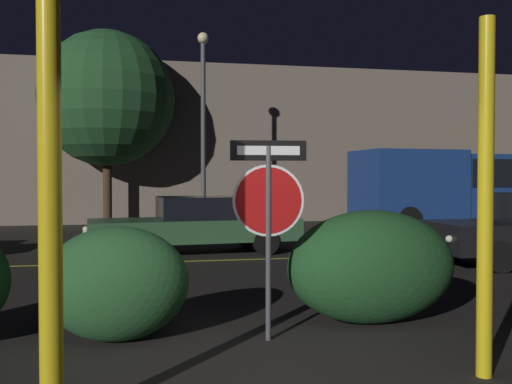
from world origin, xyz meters
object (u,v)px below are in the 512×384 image
(hedge_bush_3, at_px, (372,267))
(street_lamp, at_px, (203,114))
(delivery_truck, at_px, (437,184))
(hedge_bush_2, at_px, (117,284))
(stop_sign, at_px, (268,201))
(yellow_pole_right, at_px, (486,198))
(yellow_pole_left, at_px, (50,212))
(passing_car_2, at_px, (196,225))
(tree_0, at_px, (107,99))

(hedge_bush_3, relative_size, street_lamp, 0.32)
(delivery_truck, bearing_deg, hedge_bush_2, -45.26)
(stop_sign, height_order, yellow_pole_right, yellow_pole_right)
(yellow_pole_left, bearing_deg, passing_car_2, 78.51)
(hedge_bush_2, bearing_deg, passing_car_2, 77.84)
(stop_sign, height_order, hedge_bush_2, stop_sign)
(stop_sign, relative_size, hedge_bush_3, 1.03)
(yellow_pole_left, relative_size, hedge_bush_2, 1.97)
(passing_car_2, height_order, street_lamp, street_lamp)
(yellow_pole_left, xyz_separation_m, tree_0, (-0.59, 17.22, 3.10))
(passing_car_2, bearing_deg, hedge_bush_3, -173.27)
(yellow_pole_right, bearing_deg, tree_0, 104.02)
(stop_sign, distance_m, tree_0, 15.86)
(hedge_bush_2, distance_m, hedge_bush_3, 3.03)
(delivery_truck, bearing_deg, yellow_pole_left, -41.59)
(yellow_pole_left, xyz_separation_m, hedge_bush_2, (0.36, 2.17, -0.91))
(stop_sign, relative_size, delivery_truck, 0.38)
(stop_sign, bearing_deg, yellow_pole_right, -36.92)
(hedge_bush_3, xyz_separation_m, street_lamp, (-0.76, 12.12, 3.16))
(stop_sign, xyz_separation_m, yellow_pole_right, (1.64, -1.50, 0.07))
(hedge_bush_2, distance_m, tree_0, 15.60)
(yellow_pole_right, bearing_deg, yellow_pole_left, -173.97)
(yellow_pole_right, relative_size, hedge_bush_3, 1.51)
(street_lamp, bearing_deg, hedge_bush_3, -86.43)
(hedge_bush_3, distance_m, delivery_truck, 14.20)
(hedge_bush_3, xyz_separation_m, delivery_truck, (7.52, 12.01, 0.87))
(hedge_bush_3, height_order, passing_car_2, hedge_bush_3)
(passing_car_2, bearing_deg, delivery_truck, -66.03)
(hedge_bush_2, bearing_deg, delivery_truck, 49.11)
(stop_sign, height_order, street_lamp, street_lamp)
(yellow_pole_right, bearing_deg, hedge_bush_3, 97.08)
(stop_sign, height_order, delivery_truck, delivery_truck)
(yellow_pole_left, bearing_deg, yellow_pole_right, 6.03)
(yellow_pole_left, relative_size, street_lamp, 0.47)
(hedge_bush_3, bearing_deg, hedge_bush_2, -176.87)
(delivery_truck, bearing_deg, passing_car_2, -65.01)
(passing_car_2, bearing_deg, street_lamp, -13.45)
(hedge_bush_3, bearing_deg, yellow_pole_right, -82.92)
(passing_car_2, bearing_deg, yellow_pole_left, 163.12)
(hedge_bush_2, bearing_deg, stop_sign, -10.24)
(yellow_pole_left, xyz_separation_m, delivery_truck, (10.90, 14.35, 0.02))
(yellow_pole_right, relative_size, passing_car_2, 0.63)
(yellow_pole_left, bearing_deg, street_lamp, 79.72)
(stop_sign, bearing_deg, delivery_truck, 59.94)
(tree_0, bearing_deg, delivery_truck, -14.05)
(stop_sign, relative_size, passing_car_2, 0.43)
(hedge_bush_3, bearing_deg, delivery_truck, 57.93)
(stop_sign, distance_m, hedge_bush_3, 1.69)
(delivery_truck, bearing_deg, tree_0, -108.42)
(hedge_bush_3, height_order, delivery_truck, delivery_truck)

